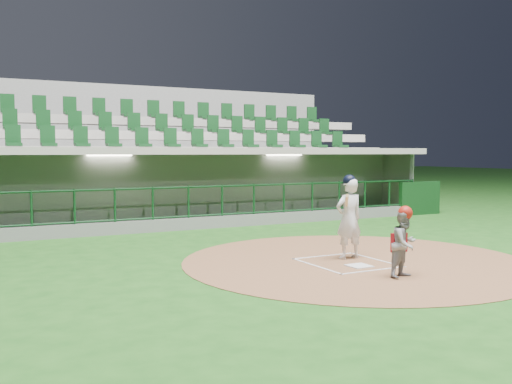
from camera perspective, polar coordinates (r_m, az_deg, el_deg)
ground at (r=12.08m, az=8.23°, el=-6.84°), size 120.00×120.00×0.00m
dirt_circle at (r=12.10m, az=9.95°, el=-6.82°), size 7.20×7.20×0.01m
home_plate at (r=11.53m, az=10.27°, el=-7.28°), size 0.43×0.43×0.02m
batter_box_chalk at (r=11.84m, az=9.08°, el=-6.99°), size 1.55×1.80×0.01m
dugout_structure at (r=18.84m, az=-5.58°, el=0.04°), size 16.40×3.70×3.00m
seating_deck at (r=21.70m, az=-8.74°, el=1.74°), size 17.00×6.72×5.15m
batter at (r=12.21m, az=9.27°, el=-2.44°), size 0.85×0.85×1.78m
catcher at (r=10.64m, az=14.63°, el=-4.88°), size 0.69×0.60×1.29m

